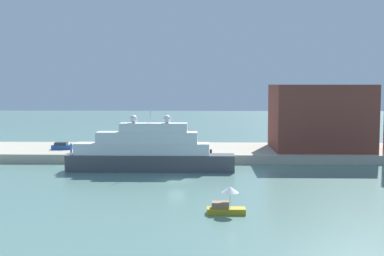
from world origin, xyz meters
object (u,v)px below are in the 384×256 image
Objects in this scene: large_yacht at (148,152)px; small_motorboat at (226,203)px; harbor_building at (320,117)px; parked_car at (62,146)px; person_figure at (71,148)px; mooring_bollard at (211,152)px.

large_yacht is 6.44× the size of small_motorboat.
small_motorboat is 0.24× the size of harbor_building.
person_figure reaches higher than parked_car.
small_motorboat is 52.18m from parked_car.
large_yacht is 35.88m from harbor_building.
person_figure is (3.14, -5.04, 0.26)m from parked_car.
mooring_bollard is (25.69, -0.83, -0.43)m from person_figure.
large_yacht is at bearing -39.08° from parked_car.
harbor_building is at bearing 19.54° from mooring_bollard.
small_motorboat is 36.71m from mooring_bollard.
person_figure is at bearing -58.13° from parked_car.
small_motorboat is 5.07× the size of mooring_bollard.
mooring_bollard is at bearing -11.52° from parked_car.
person_figure reaches higher than mooring_bollard.
mooring_bollard is (-1.36, 36.67, 0.85)m from small_motorboat.
parked_car is at bearing 168.48° from mooring_bollard.
person_figure is 25.70m from mooring_bollard.
parked_car is at bearing 125.35° from small_motorboat.
person_figure is (-46.79, -6.66, -5.40)m from harbor_building.
large_yacht reaches higher than mooring_bollard.
large_yacht is 23.82m from parked_car.
large_yacht is at bearing -138.58° from mooring_bollard.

